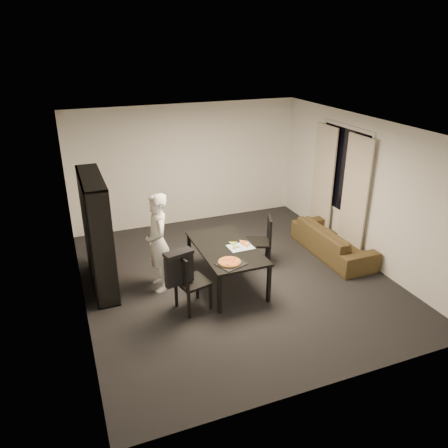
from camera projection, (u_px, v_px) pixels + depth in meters
name	position (u px, v px, depth m)	size (l,w,h in m)	color
room	(236.00, 208.00, 7.07)	(5.01, 5.51, 2.61)	black
window_pane	(344.00, 170.00, 8.33)	(0.02, 1.40, 1.60)	black
window_frame	(343.00, 170.00, 8.33)	(0.03, 1.52, 1.72)	white
curtain_left	(355.00, 197.00, 8.00)	(0.03, 0.70, 2.25)	beige
curtain_right	(323.00, 181.00, 8.88)	(0.03, 0.70, 2.25)	beige
bookshelf	(97.00, 233.00, 7.00)	(0.35, 1.50, 1.90)	black
dining_table	(226.00, 250.00, 7.18)	(0.91, 1.63, 0.68)	black
chair_left	(187.00, 279.00, 6.48)	(0.54, 0.54, 0.96)	black
chair_right	(263.00, 238.00, 7.84)	(0.55, 0.55, 0.93)	black
draped_jacket	(179.00, 267.00, 6.32)	(0.46, 0.28, 0.53)	black
person	(158.00, 243.00, 6.98)	(0.60, 0.39, 1.64)	white
baking_tray	(231.00, 264.00, 6.61)	(0.40, 0.32, 0.01)	black
pepperoni_pizza	(229.00, 262.00, 6.63)	(0.35, 0.35, 0.03)	olive
kitchen_towel	(240.00, 247.00, 7.15)	(0.40, 0.30, 0.01)	white
pizza_slices	(239.00, 244.00, 7.22)	(0.37, 0.31, 0.01)	gold
sofa	(333.00, 241.00, 8.31)	(1.90, 0.74, 0.55)	#403619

